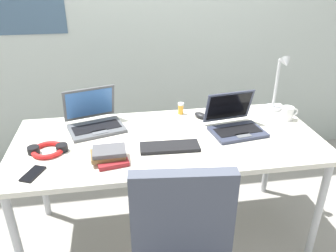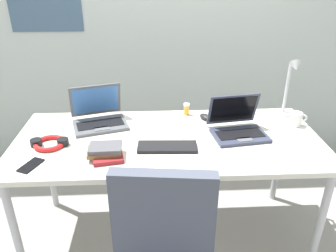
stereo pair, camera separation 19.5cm
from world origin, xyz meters
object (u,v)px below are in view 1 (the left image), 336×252
(desk_lamp, at_px, (279,84))
(laptop_by_keyboard, at_px, (94,121))
(book_stack, at_px, (110,155))
(coffee_mug, at_px, (288,113))
(cell_phone, at_px, (33,174))
(external_keyboard, at_px, (170,147))
(headphones, at_px, (48,150))
(pill_bottle, at_px, (181,108))
(laptop_near_mouse, at_px, (235,124))
(computer_mouse, at_px, (200,115))

(desk_lamp, relative_size, laptop_by_keyboard, 1.03)
(book_stack, xyz_separation_m, coffee_mug, (1.15, 0.33, 0.01))
(cell_phone, height_order, book_stack, book_stack)
(desk_lamp, xyz_separation_m, external_keyboard, (-0.81, -0.40, -0.19))
(external_keyboard, bearing_deg, headphones, 176.71)
(external_keyboard, xyz_separation_m, pill_bottle, (0.15, 0.45, 0.03))
(laptop_near_mouse, height_order, external_keyboard, laptop_near_mouse)
(headphones, relative_size, coffee_mug, 1.89)
(desk_lamp, distance_m, coffee_mug, 0.21)
(laptop_near_mouse, xyz_separation_m, computer_mouse, (-0.16, 0.22, -0.03))
(computer_mouse, xyz_separation_m, coffee_mug, (0.56, -0.12, 0.03))
(cell_phone, xyz_separation_m, coffee_mug, (1.53, 0.40, 0.04))
(book_stack, bearing_deg, external_keyboard, 12.65)
(computer_mouse, height_order, cell_phone, computer_mouse)
(pill_bottle, bearing_deg, computer_mouse, -34.81)
(laptop_by_keyboard, height_order, computer_mouse, laptop_by_keyboard)
(laptop_by_keyboard, relative_size, laptop_near_mouse, 1.12)
(laptop_by_keyboard, height_order, cell_phone, laptop_by_keyboard)
(laptop_by_keyboard, height_order, book_stack, laptop_by_keyboard)
(laptop_near_mouse, bearing_deg, desk_lamp, 32.52)
(laptop_by_keyboard, relative_size, computer_mouse, 4.07)
(laptop_by_keyboard, distance_m, cell_phone, 0.56)
(desk_lamp, relative_size, pill_bottle, 5.07)
(external_keyboard, relative_size, book_stack, 1.64)
(external_keyboard, height_order, computer_mouse, computer_mouse)
(cell_phone, relative_size, book_stack, 0.68)
(computer_mouse, height_order, coffee_mug, coffee_mug)
(pill_bottle, xyz_separation_m, coffee_mug, (0.67, -0.20, 0.00))
(laptop_by_keyboard, bearing_deg, computer_mouse, 3.05)
(laptop_by_keyboard, height_order, headphones, laptop_by_keyboard)
(laptop_by_keyboard, height_order, pill_bottle, laptop_by_keyboard)
(external_keyboard, height_order, book_stack, book_stack)
(coffee_mug, bearing_deg, laptop_near_mouse, -166.14)
(desk_lamp, relative_size, coffee_mug, 3.54)
(cell_phone, relative_size, headphones, 0.64)
(external_keyboard, xyz_separation_m, headphones, (-0.66, 0.07, 0.01))
(desk_lamp, height_order, coffee_mug, desk_lamp)
(laptop_near_mouse, bearing_deg, book_stack, -163.26)
(laptop_near_mouse, height_order, coffee_mug, laptop_near_mouse)
(headphones, xyz_separation_m, book_stack, (0.33, -0.14, 0.02))
(external_keyboard, relative_size, coffee_mug, 2.92)
(laptop_near_mouse, distance_m, cell_phone, 1.17)
(desk_lamp, xyz_separation_m, laptop_by_keyboard, (-1.23, -0.06, -0.15))
(desk_lamp, height_order, pill_bottle, desk_lamp)
(laptop_by_keyboard, distance_m, external_keyboard, 0.54)
(laptop_near_mouse, xyz_separation_m, coffee_mug, (0.40, 0.10, -0.00))
(coffee_mug, bearing_deg, external_keyboard, -163.02)
(headphones, height_order, book_stack, book_stack)
(desk_lamp, xyz_separation_m, coffee_mug, (0.02, -0.14, -0.15))
(computer_mouse, xyz_separation_m, pill_bottle, (-0.12, 0.08, 0.02))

